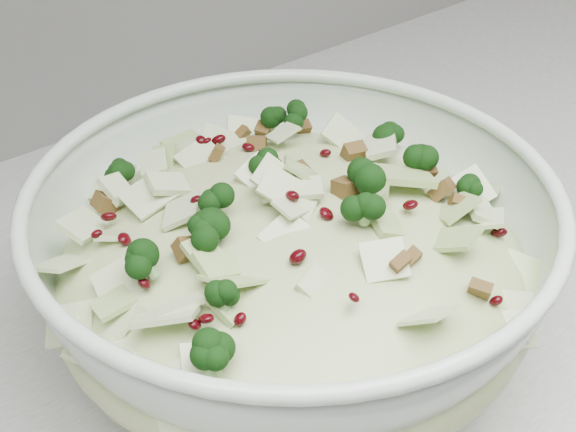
% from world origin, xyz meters
% --- Properties ---
extents(mixing_bowl, '(0.38, 0.38, 0.14)m').
position_xyz_m(mixing_bowl, '(0.12, 1.60, 0.97)').
color(mixing_bowl, silver).
rests_on(mixing_bowl, counter).
extents(salad, '(0.38, 0.38, 0.14)m').
position_xyz_m(salad, '(0.12, 1.60, 0.99)').
color(salad, '#C2D491').
rests_on(salad, mixing_bowl).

